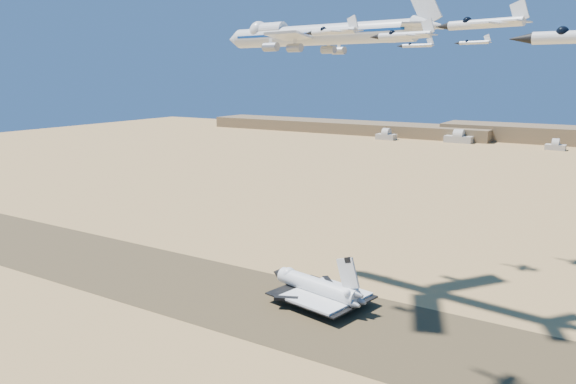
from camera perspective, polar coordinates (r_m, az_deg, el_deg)
The scene contains 13 objects.
ground at distance 197.28m, azimuth -4.39°, elevation -10.74°, with size 1200.00×1200.00×0.00m, color #A27548.
runway at distance 197.27m, azimuth -4.39°, elevation -10.73°, with size 600.00×50.00×0.06m, color #4E3E27.
hangars at distance 651.85m, azimuth 16.46°, elevation 5.22°, with size 200.50×29.50×30.00m.
shuttle at distance 191.96m, azimuth 2.92°, elevation -9.70°, with size 39.26×29.03×19.34m.
carrier_747 at distance 193.09m, azimuth 2.40°, elevation 15.64°, with size 84.13×64.47×20.89m.
crew_a at distance 187.80m, azimuth 3.67°, elevation -11.62°, with size 0.66×0.43×1.80m, color #D8430C.
crew_b at distance 182.61m, azimuth 4.21°, elevation -12.33°, with size 0.90×0.52×1.85m, color #D8430C.
crew_c at distance 182.57m, azimuth 4.49°, elevation -12.36°, with size 1.02×0.52×1.74m, color #D8430C.
chase_jet_a at distance 136.34m, azimuth 4.55°, elevation 15.96°, with size 16.24×9.36×4.12m.
chase_jet_b at distance 118.04m, azimuth 11.63°, elevation 15.34°, with size 14.75×8.35×3.71m.
chase_jet_c at distance 95.11m, azimuth 19.20°, elevation 15.87°, with size 15.29×8.87×3.89m.
chase_jet_e at distance 225.75m, azimuth 12.91°, elevation 14.31°, with size 14.80×7.90×3.69m.
chase_jet_f at distance 238.79m, azimuth 18.31°, elevation 14.23°, with size 14.96×8.37×3.75m.
Camera 1 is at (108.55, -146.11, 76.09)m, focal length 35.00 mm.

